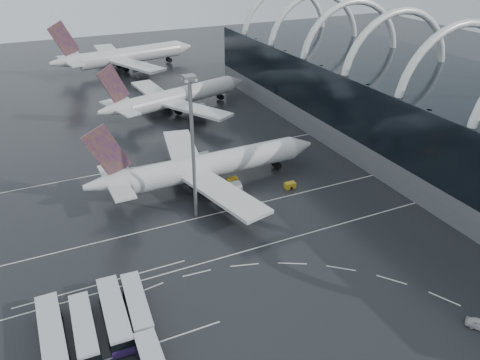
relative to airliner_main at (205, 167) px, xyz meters
name	(u,v)px	position (x,y,z in m)	size (l,w,h in m)	color
ground	(236,246)	(-3.39, -24.24, -4.64)	(420.00, 420.00, 0.00)	black
terminal	(422,109)	(58.17, -4.40, 6.23)	(42.00, 160.00, 34.90)	#5B5D60
lane_marking_near	(241,252)	(-3.39, -26.24, -4.63)	(120.00, 0.25, 0.01)	silver
lane_marking_mid	(212,215)	(-3.39, -12.24, -4.63)	(120.00, 0.25, 0.01)	silver
lane_marking_far	(170,161)	(-3.39, 15.76, -4.63)	(120.00, 0.25, 0.01)	silver
bus_bay_line_south	(126,353)	(-27.39, -40.24, -4.63)	(28.00, 0.25, 0.01)	silver
bus_bay_line_north	(104,283)	(-27.39, -24.24, -4.63)	(28.00, 0.25, 0.01)	silver
airliner_main	(205,167)	(0.00, 0.00, 0.00)	(54.59, 47.99, 18.53)	silver
airliner_gate_b	(175,98)	(9.20, 49.55, 0.07)	(53.34, 47.31, 18.83)	silver
airliner_gate_c	(124,57)	(6.06, 107.55, 0.86)	(61.56, 55.95, 22.00)	silver
bus_row_near_a	(52,334)	(-36.03, -34.33, -2.76)	(3.41, 13.91, 3.42)	#1F133D
bus_row_near_b	(84,329)	(-31.88, -35.12, -2.93)	(3.34, 12.75, 3.12)	#1F133D
bus_row_near_c	(115,314)	(-27.40, -34.10, -2.76)	(3.71, 13.97, 3.41)	#1F133D
bus_row_near_d	(137,305)	(-23.99, -33.54, -2.93)	(3.67, 12.77, 3.10)	#1F133D
floodlight_mast	(192,132)	(-6.34, -11.15, 13.53)	(2.21, 2.21, 28.89)	gray
gse_cart_belly_a	(290,185)	(16.78, -9.22, -3.98)	(2.43, 1.43, 1.32)	#C09119
gse_cart_belly_b	(283,156)	(23.09, 5.04, -3.99)	(2.40, 1.42, 1.31)	slate
gse_cart_belly_c	(232,181)	(5.89, -1.68, -3.97)	(2.47, 1.46, 1.35)	#C09119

